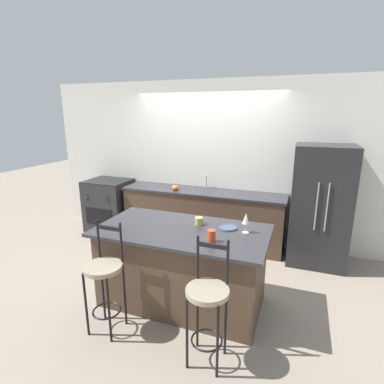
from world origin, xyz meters
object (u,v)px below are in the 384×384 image
object	(u,v)px
oven_range	(110,205)
bar_stool_far	(208,302)
bar_stool_near	(104,277)
dinner_plate	(228,227)
wine_glass	(246,219)
tumbler_cup	(211,236)
refrigerator	(320,206)
coffee_mug	(199,221)
pumpkin_decoration	(176,188)

from	to	relation	value
oven_range	bar_stool_far	xyz separation A→B (m)	(2.69, -2.38, 0.12)
bar_stool_near	dinner_plate	size ratio (longest dim) A/B	5.40
wine_glass	tumbler_cup	world-z (taller)	wine_glass
dinner_plate	tumbler_cup	world-z (taller)	tumbler_cup
bar_stool_near	bar_stool_far	bearing A→B (deg)	-1.72
oven_range	refrigerator	bearing A→B (deg)	-0.28
oven_range	coffee_mug	bearing A→B (deg)	-32.25
wine_glass	pumpkin_decoration	distance (m)	2.00
refrigerator	oven_range	size ratio (longest dim) A/B	1.81
oven_range	coffee_mug	distance (m)	2.74
dinner_plate	wine_glass	size ratio (longest dim) A/B	0.96
coffee_mug	tumbler_cup	xyz separation A→B (m)	(0.27, -0.40, 0.02)
refrigerator	pumpkin_decoration	distance (m)	2.24
pumpkin_decoration	bar_stool_near	bearing A→B (deg)	-84.81
oven_range	dinner_plate	bearing A→B (deg)	-28.57
wine_glass	tumbler_cup	distance (m)	0.46
tumbler_cup	coffee_mug	bearing A→B (deg)	123.90
bar_stool_near	wine_glass	distance (m)	1.57
bar_stool_far	bar_stool_near	bearing A→B (deg)	178.28
coffee_mug	wine_glass	bearing A→B (deg)	-4.87
refrigerator	coffee_mug	world-z (taller)	refrigerator
tumbler_cup	pumpkin_decoration	world-z (taller)	same
coffee_mug	oven_range	bearing A→B (deg)	147.75
dinner_plate	pumpkin_decoration	distance (m)	1.81
oven_range	coffee_mug	size ratio (longest dim) A/B	7.64
wine_glass	bar_stool_far	bearing A→B (deg)	-99.15
refrigerator	bar_stool_far	xyz separation A→B (m)	(-0.95, -2.36, -0.28)
coffee_mug	bar_stool_far	bearing A→B (deg)	-66.75
tumbler_cup	pumpkin_decoration	bearing A→B (deg)	123.35
refrigerator	tumbler_cup	world-z (taller)	refrigerator
oven_range	wine_glass	xyz separation A→B (m)	(2.83, -1.49, 0.59)
oven_range	pumpkin_decoration	xyz separation A→B (m)	(1.41, -0.10, 0.48)
bar_stool_far	pumpkin_decoration	world-z (taller)	bar_stool_far
refrigerator	oven_range	world-z (taller)	refrigerator
refrigerator	bar_stool_near	distance (m)	3.10
refrigerator	wine_glass	size ratio (longest dim) A/B	7.94
bar_stool_far	dinner_plate	xyz separation A→B (m)	(-0.06, 0.95, 0.33)
oven_range	wine_glass	world-z (taller)	wine_glass
refrigerator	wine_glass	bearing A→B (deg)	-118.81
refrigerator	coffee_mug	distance (m)	1.97
oven_range	bar_stool_far	world-z (taller)	bar_stool_far
bar_stool_far	coffee_mug	world-z (taller)	bar_stool_far
bar_stool_far	tumbler_cup	size ratio (longest dim) A/B	9.35
bar_stool_far	wine_glass	distance (m)	1.02
refrigerator	dinner_plate	world-z (taller)	refrigerator
bar_stool_near	coffee_mug	world-z (taller)	bar_stool_near
oven_range	bar_stool_near	xyz separation A→B (m)	(1.61, -2.35, 0.12)
wine_glass	pumpkin_decoration	xyz separation A→B (m)	(-1.43, 1.39, -0.10)
bar_stool_far	wine_glass	xyz separation A→B (m)	(0.14, 0.89, 0.47)
bar_stool_far	dinner_plate	size ratio (longest dim) A/B	5.40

